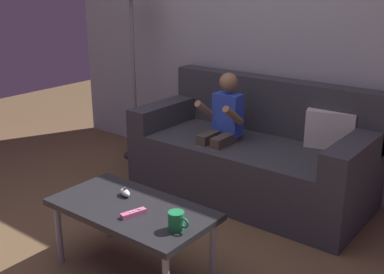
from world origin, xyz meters
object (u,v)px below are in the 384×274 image
game_remote_pink_near_edge (134,213)px  coffee_mug (177,221)px  coffee_table (132,213)px  person_seated_on_couch (221,127)px  nunchuk_white (125,193)px  couch (253,156)px

game_remote_pink_near_edge → coffee_mug: (0.27, 0.02, 0.04)m
coffee_table → coffee_mug: (0.35, -0.05, 0.09)m
person_seated_on_couch → nunchuk_white: size_ratio=9.39×
coffee_mug → coffee_table: bearing=172.7°
coffee_table → coffee_mug: size_ratio=7.73×
coffee_mug → couch: bearing=105.2°
couch → nunchuk_white: 1.25m
coffee_table → coffee_mug: 0.37m
coffee_mug → nunchuk_white: bearing=166.4°
nunchuk_white → game_remote_pink_near_edge: bearing=-34.4°
couch → coffee_mug: size_ratio=14.84×
person_seated_on_couch → couch: bearing=44.3°
couch → nunchuk_white: size_ratio=17.64×
couch → coffee_table: couch is taller
coffee_mug → game_remote_pink_near_edge: bearing=-175.1°
game_remote_pink_near_edge → nunchuk_white: 0.25m
couch → person_seated_on_couch: (-0.18, -0.18, 0.24)m
game_remote_pink_near_edge → nunchuk_white: nunchuk_white is taller
couch → person_seated_on_couch: 0.34m
game_remote_pink_near_edge → nunchuk_white: size_ratio=1.46×
couch → nunchuk_white: bearing=-94.8°
person_seated_on_couch → coffee_mug: person_seated_on_couch is taller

